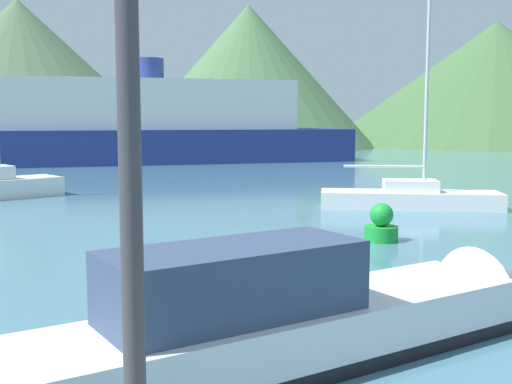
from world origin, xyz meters
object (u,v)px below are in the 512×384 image
Objects in this scene: motorboat_near at (314,321)px; sailboat_inner at (410,195)px; ferry_distant at (151,126)px; buoy_marker at (381,225)px.

sailboat_inner is at bearing 39.31° from motorboat_near.
buoy_marker is (3.97, -32.67, -2.21)m from ferry_distant.
sailboat_inner is 28.19m from ferry_distant.
ferry_distant is at bearing 96.93° from buoy_marker.
ferry_distant reaches higher than buoy_marker.
buoy_marker is at bearing -86.42° from ferry_distant.
buoy_marker is at bearing 40.60° from motorboat_near.
buoy_marker is (-3.58, -5.60, -0.04)m from sailboat_inner.
sailboat_inner is at bearing 57.42° from buoy_marker.
ferry_distant is at bearing 69.73° from motorboat_near.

